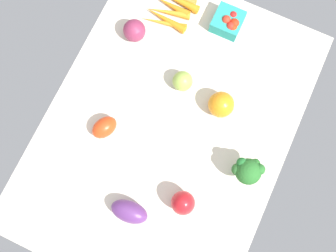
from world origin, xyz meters
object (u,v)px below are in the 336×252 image
at_px(heirloom_tomato_green, 183,81).
at_px(heirloom_tomato_orange, 221,105).
at_px(bell_pepper_red, 183,203).
at_px(eggplant, 129,212).
at_px(red_onion_near_basket, 134,31).
at_px(broccoli_head, 248,171).
at_px(carrot_bunch, 171,9).
at_px(roma_tomato, 104,127).
at_px(berry_basket, 229,22).

distance_m(heirloom_tomato_green, heirloom_tomato_orange, 0.15).
distance_m(bell_pepper_red, heirloom_tomato_orange, 0.33).
height_order(eggplant, bell_pepper_red, bell_pepper_red).
bearing_deg(red_onion_near_basket, bell_pepper_red, -139.43).
distance_m(broccoli_head, carrot_bunch, 0.61).
bearing_deg(heirloom_tomato_orange, heirloom_tomato_green, 81.24).
bearing_deg(eggplant, carrot_bunch, -80.75).
bearing_deg(bell_pepper_red, roma_tomato, 71.32).
xyz_separation_m(berry_basket, broccoli_head, (-0.44, -0.24, 0.04)).
distance_m(berry_basket, eggplant, 0.70).
bearing_deg(bell_pepper_red, carrot_bunch, 28.10).
xyz_separation_m(roma_tomato, red_onion_near_basket, (0.33, 0.06, 0.01)).
relative_size(bell_pepper_red, red_onion_near_basket, 1.25).
height_order(heirloom_tomato_green, bell_pepper_red, bell_pepper_red).
bearing_deg(carrot_bunch, red_onion_near_basket, 152.65).
relative_size(roma_tomato, red_onion_near_basket, 1.13).
xyz_separation_m(berry_basket, red_onion_near_basket, (-0.16, 0.27, 0.01)).
height_order(eggplant, heirloom_tomato_orange, heirloom_tomato_orange).
height_order(heirloom_tomato_green, carrot_bunch, heirloom_tomato_green).
bearing_deg(red_onion_near_basket, broccoli_head, -118.25).
distance_m(berry_basket, bell_pepper_red, 0.62).
relative_size(heirloom_tomato_orange, carrot_bunch, 0.47).
relative_size(eggplant, bell_pepper_red, 1.22).
bearing_deg(broccoli_head, carrot_bunch, 47.14).
height_order(broccoli_head, red_onion_near_basket, broccoli_head).
height_order(berry_basket, heirloom_tomato_orange, heirloom_tomato_orange).
bearing_deg(roma_tomato, heirloom_tomato_green, 173.55).
xyz_separation_m(eggplant, broccoli_head, (0.26, -0.27, 0.04)).
relative_size(bell_pepper_red, heirloom_tomato_orange, 1.13).
relative_size(roma_tomato, bell_pepper_red, 0.90).
height_order(broccoli_head, bell_pepper_red, broccoli_head).
xyz_separation_m(berry_basket, roma_tomato, (-0.50, 0.21, -0.00)).
bearing_deg(red_onion_near_basket, heirloom_tomato_orange, -107.42).
height_order(berry_basket, broccoli_head, broccoli_head).
bearing_deg(berry_basket, broccoli_head, -151.07).
xyz_separation_m(roma_tomato, carrot_bunch, (0.47, -0.01, -0.02)).
distance_m(heirloom_tomato_green, carrot_bunch, 0.27).
height_order(berry_basket, roma_tomato, berry_basket).
height_order(bell_pepper_red, heirloom_tomato_orange, bell_pepper_red).
xyz_separation_m(berry_basket, heirloom_tomato_orange, (-0.28, -0.09, 0.01)).
xyz_separation_m(heirloom_tomato_green, red_onion_near_basket, (0.09, 0.22, 0.00)).
distance_m(berry_basket, carrot_bunch, 0.20).
distance_m(berry_basket, roma_tomato, 0.54).
bearing_deg(broccoli_head, red_onion_near_basket, 61.75).
xyz_separation_m(roma_tomato, heirloom_tomato_green, (0.24, -0.16, 0.00)).
height_order(berry_basket, eggplant, eggplant).
distance_m(roma_tomato, bell_pepper_red, 0.34).
xyz_separation_m(berry_basket, bell_pepper_red, (-0.61, -0.11, 0.02)).
xyz_separation_m(roma_tomato, heirloom_tomato_orange, (0.22, -0.30, 0.01)).
xyz_separation_m(broccoli_head, heirloom_tomato_orange, (0.16, 0.15, -0.03)).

